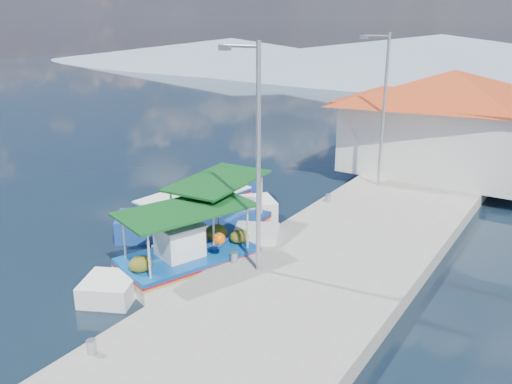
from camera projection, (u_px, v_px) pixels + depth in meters
The scene contains 9 objects.
ground at pixel (88, 272), 15.20m from camera, with size 160.00×160.00×0.00m, color black.
quay at pixel (360, 239), 16.82m from camera, with size 5.00×44.00×0.50m, color gray.
bollards at pixel (292, 221), 17.19m from camera, with size 0.20×17.20×0.30m.
main_caique at pixel (189, 259), 15.04m from camera, with size 3.36×6.34×2.21m.
caique_green_canopy at pixel (221, 232), 17.04m from camera, with size 2.23×6.48×2.43m.
caique_blue_hull at pixel (196, 206), 19.46m from camera, with size 2.66×7.18×1.29m.
harbor_building at pixel (449, 119), 23.01m from camera, with size 10.49×10.49×4.40m.
lamp_post_near at pixel (255, 149), 13.23m from camera, with size 1.21×0.14×6.00m.
lamp_post_far at pixel (382, 103), 20.37m from camera, with size 1.21×0.14×6.00m.
Camera 1 is at (11.58, -8.78, 7.00)m, focal length 36.76 mm.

